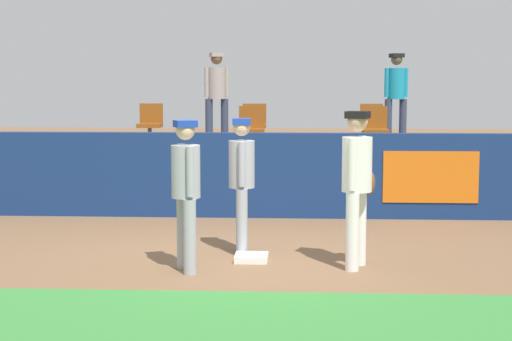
# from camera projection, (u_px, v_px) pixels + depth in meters

# --- Properties ---
(ground_plane) EXTENTS (60.00, 60.00, 0.00)m
(ground_plane) POSITION_uv_depth(u_px,v_px,m) (230.00, 262.00, 9.59)
(ground_plane) COLOR brown
(grass_foreground_strip) EXTENTS (18.00, 2.80, 0.01)m
(grass_foreground_strip) POSITION_uv_depth(u_px,v_px,m) (201.00, 333.00, 6.85)
(grass_foreground_strip) COLOR #388438
(grass_foreground_strip) RESTS_ON ground_plane
(first_base) EXTENTS (0.40, 0.40, 0.08)m
(first_base) POSITION_uv_depth(u_px,v_px,m) (251.00, 258.00, 9.67)
(first_base) COLOR white
(first_base) RESTS_ON ground_plane
(player_fielder_home) EXTENTS (0.48, 0.52, 1.83)m
(player_fielder_home) POSITION_uv_depth(u_px,v_px,m) (357.00, 178.00, 9.21)
(player_fielder_home) COLOR white
(player_fielder_home) RESTS_ON ground_plane
(player_runner_visitor) EXTENTS (0.35, 0.48, 1.72)m
(player_runner_visitor) POSITION_uv_depth(u_px,v_px,m) (242.00, 176.00, 10.00)
(player_runner_visitor) COLOR #9EA3AD
(player_runner_visitor) RESTS_ON ground_plane
(player_coach_visitor) EXTENTS (0.43, 0.46, 1.74)m
(player_coach_visitor) POSITION_uv_depth(u_px,v_px,m) (186.00, 184.00, 9.03)
(player_coach_visitor) COLOR #9EA3AD
(player_coach_visitor) RESTS_ON ground_plane
(field_wall) EXTENTS (18.00, 0.26, 1.37)m
(field_wall) POSITION_uv_depth(u_px,v_px,m) (249.00, 175.00, 12.83)
(field_wall) COLOR navy
(field_wall) RESTS_ON ground_plane
(bleacher_platform) EXTENTS (18.00, 4.80, 0.92)m
(bleacher_platform) POSITION_uv_depth(u_px,v_px,m) (257.00, 172.00, 15.40)
(bleacher_platform) COLOR #59595E
(bleacher_platform) RESTS_ON ground_plane
(seat_back_right) EXTENTS (0.45, 0.44, 0.84)m
(seat_back_right) POSITION_uv_depth(u_px,v_px,m) (372.00, 122.00, 15.84)
(seat_back_right) COLOR #4C4C51
(seat_back_right) RESTS_ON bleacher_platform
(seat_front_center) EXTENTS (0.46, 0.44, 0.84)m
(seat_front_center) POSITION_uv_depth(u_px,v_px,m) (251.00, 127.00, 14.18)
(seat_front_center) COLOR #4C4C51
(seat_front_center) RESTS_ON bleacher_platform
(seat_back_center) EXTENTS (0.48, 0.44, 0.84)m
(seat_back_center) POSITION_uv_depth(u_px,v_px,m) (254.00, 122.00, 15.97)
(seat_back_center) COLOR #4C4C51
(seat_back_center) RESTS_ON bleacher_platform
(seat_back_left) EXTENTS (0.47, 0.44, 0.84)m
(seat_back_left) POSITION_uv_depth(u_px,v_px,m) (150.00, 122.00, 16.09)
(seat_back_left) COLOR #4C4C51
(seat_back_left) RESTS_ON bleacher_platform
(seat_front_right) EXTENTS (0.45, 0.44, 0.84)m
(seat_front_right) POSITION_uv_depth(u_px,v_px,m) (375.00, 127.00, 14.06)
(seat_front_right) COLOR #4C4C51
(seat_front_right) RESTS_ON bleacher_platform
(spectator_hooded) EXTENTS (0.50, 0.44, 1.87)m
(spectator_hooded) POSITION_uv_depth(u_px,v_px,m) (396.00, 91.00, 16.66)
(spectator_hooded) COLOR #33384C
(spectator_hooded) RESTS_ON bleacher_platform
(spectator_capped) EXTENTS (0.50, 0.46, 1.88)m
(spectator_capped) POSITION_uv_depth(u_px,v_px,m) (217.00, 91.00, 16.55)
(spectator_capped) COLOR #33384C
(spectator_capped) RESTS_ON bleacher_platform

